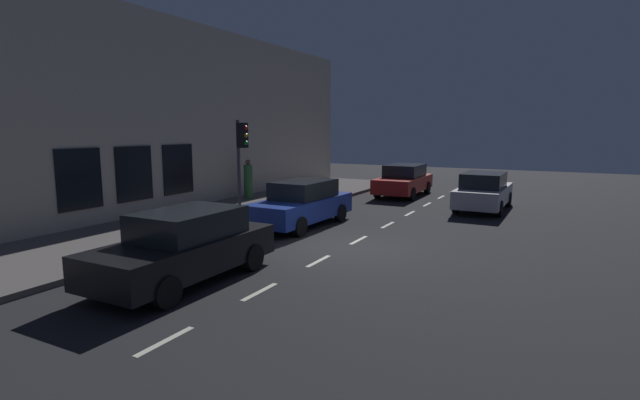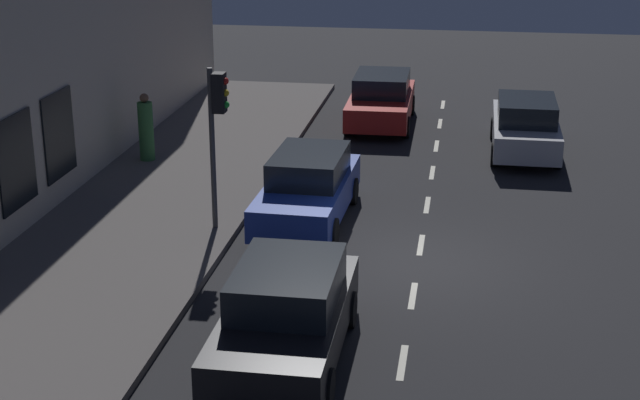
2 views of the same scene
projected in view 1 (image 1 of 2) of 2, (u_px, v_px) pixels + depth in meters
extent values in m
plane|color=#232326|center=(345.00, 247.00, 13.42)|extent=(60.00, 60.00, 0.00)
cube|color=#5B5654|center=(182.00, 224.00, 16.30)|extent=(4.50, 32.00, 0.15)
cube|color=beige|center=(125.00, 115.00, 16.91)|extent=(0.60, 32.00, 7.74)
cube|color=black|center=(178.00, 169.00, 18.99)|extent=(0.04, 1.60, 2.00)
cube|color=black|center=(134.00, 174.00, 17.08)|extent=(0.04, 1.60, 2.00)
cube|color=black|center=(80.00, 179.00, 15.17)|extent=(0.04, 1.60, 2.00)
cube|color=beige|center=(453.00, 191.00, 25.65)|extent=(0.12, 1.20, 0.01)
cube|color=beige|center=(441.00, 197.00, 23.38)|extent=(0.12, 1.20, 0.01)
cube|color=beige|center=(427.00, 204.00, 21.11)|extent=(0.12, 1.20, 0.01)
cube|color=beige|center=(410.00, 213.00, 18.83)|extent=(0.12, 1.20, 0.01)
cube|color=beige|center=(388.00, 225.00, 16.56)|extent=(0.12, 1.20, 0.01)
cube|color=beige|center=(359.00, 240.00, 14.29)|extent=(0.12, 1.20, 0.01)
cube|color=beige|center=(319.00, 261.00, 12.02)|extent=(0.12, 1.20, 0.01)
cube|color=beige|center=(260.00, 292.00, 9.75)|extent=(0.12, 1.20, 0.01)
cube|color=beige|center=(165.00, 341.00, 7.48)|extent=(0.12, 1.20, 0.01)
cylinder|color=#424244|center=(239.00, 172.00, 16.08)|extent=(0.12, 0.12, 3.52)
cube|color=black|center=(242.00, 135.00, 15.81)|extent=(0.26, 0.32, 0.84)
sphere|color=red|center=(245.00, 128.00, 15.71)|extent=(0.15, 0.15, 0.15)
sphere|color=gold|center=(246.00, 135.00, 15.74)|extent=(0.15, 0.15, 0.15)
sphere|color=green|center=(246.00, 143.00, 15.78)|extent=(0.15, 0.15, 0.15)
cube|color=#B7B7BC|center=(484.00, 195.00, 19.61)|extent=(1.79, 4.53, 0.70)
cube|color=black|center=(484.00, 180.00, 19.36)|extent=(1.56, 2.36, 0.60)
cylinder|color=black|center=(470.00, 197.00, 21.26)|extent=(0.22, 0.64, 0.64)
cylinder|color=black|center=(508.00, 199.00, 20.50)|extent=(0.22, 0.64, 0.64)
cylinder|color=black|center=(456.00, 205.00, 18.83)|extent=(0.22, 0.64, 0.64)
cylinder|color=black|center=(499.00, 209.00, 18.06)|extent=(0.22, 0.64, 0.64)
cube|color=black|center=(184.00, 254.00, 10.35)|extent=(1.83, 4.42, 0.70)
cube|color=black|center=(188.00, 223.00, 10.41)|extent=(1.61, 2.30, 0.60)
cylinder|color=black|center=(166.00, 292.00, 8.81)|extent=(0.22, 0.64, 0.64)
cylinder|color=black|center=(105.00, 279.00, 9.60)|extent=(0.22, 0.64, 0.64)
cylinder|color=black|center=(253.00, 257.00, 11.20)|extent=(0.22, 0.64, 0.64)
cylinder|color=black|center=(198.00, 249.00, 11.99)|extent=(0.22, 0.64, 0.64)
cube|color=red|center=(403.00, 183.00, 23.77)|extent=(1.90, 4.58, 0.70)
cube|color=black|center=(405.00, 170.00, 23.83)|extent=(1.65, 2.39, 0.60)
cylinder|color=black|center=(412.00, 194.00, 22.18)|extent=(0.23, 0.64, 0.64)
cylinder|color=black|center=(378.00, 192.00, 22.96)|extent=(0.23, 0.64, 0.64)
cylinder|color=black|center=(427.00, 187.00, 24.66)|extent=(0.23, 0.64, 0.64)
cylinder|color=black|center=(396.00, 186.00, 25.44)|extent=(0.23, 0.64, 0.64)
cube|color=#1E389E|center=(301.00, 208.00, 16.31)|extent=(1.85, 4.59, 0.70)
cube|color=black|center=(304.00, 189.00, 16.37)|extent=(1.58, 2.40, 0.60)
cylinder|color=black|center=(299.00, 226.00, 14.75)|extent=(0.24, 0.65, 0.64)
cylinder|color=black|center=(258.00, 222.00, 15.53)|extent=(0.24, 0.65, 0.64)
cylinder|color=black|center=(340.00, 213.00, 17.18)|extent=(0.24, 0.65, 0.64)
cylinder|color=black|center=(303.00, 209.00, 17.96)|extent=(0.24, 0.65, 0.64)
cylinder|color=#336B38|center=(248.00, 182.00, 21.80)|extent=(0.49, 0.49, 1.58)
sphere|color=brown|center=(248.00, 162.00, 21.67)|extent=(0.24, 0.24, 0.24)
cube|color=brown|center=(249.00, 162.00, 21.78)|extent=(0.08, 0.06, 0.07)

